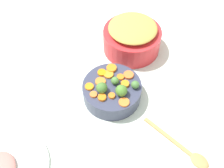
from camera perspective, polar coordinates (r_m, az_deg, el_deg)
tabletop at (r=1.00m, az=-1.99°, el=-3.22°), size 2.40×2.40×0.02m
serving_bowl_carrots at (r=0.97m, az=0.00°, el=-1.61°), size 0.22×0.22×0.07m
metal_pot at (r=1.13m, az=4.43°, el=9.75°), size 0.25×0.25×0.10m
stuffing_mound at (r=1.08m, az=4.66°, el=12.40°), size 0.20×0.20×0.04m
carrot_slice_0 at (r=0.91m, az=-0.07°, el=-2.64°), size 0.03×0.03×0.01m
carrot_slice_1 at (r=0.96m, az=-0.53°, el=2.09°), size 0.05×0.05×0.01m
carrot_slice_2 at (r=0.89m, az=2.70°, el=-4.08°), size 0.05×0.05×0.01m
carrot_slice_3 at (r=0.94m, az=2.92°, el=0.02°), size 0.03×0.03×0.01m
carrot_slice_4 at (r=0.90m, az=-2.25°, el=-3.01°), size 0.04×0.04×0.01m
carrot_slice_5 at (r=0.93m, az=-5.09°, el=-0.59°), size 0.04×0.04×0.01m
carrot_slice_6 at (r=0.98m, az=-0.22°, el=3.56°), size 0.05×0.05×0.01m
carrot_slice_7 at (r=0.91m, az=-4.16°, el=-2.34°), size 0.03×0.03×0.01m
carrot_slice_8 at (r=0.95m, az=-2.60°, el=0.56°), size 0.04×0.04×0.01m
carrot_slice_9 at (r=0.97m, az=3.71°, el=2.03°), size 0.05×0.05×0.01m
carrot_slice_10 at (r=0.96m, az=1.90°, el=1.57°), size 0.03×0.03×0.01m
carrot_slice_11 at (r=0.97m, az=-2.29°, el=2.56°), size 0.04×0.04×0.01m
brussels_sprout_0 at (r=0.91m, az=-2.31°, el=-0.84°), size 0.04×0.04×0.04m
brussels_sprout_1 at (r=0.93m, az=5.20°, el=-0.15°), size 0.03×0.03×0.03m
brussels_sprout_2 at (r=0.90m, az=2.11°, el=-1.48°), size 0.04×0.04×0.04m
brussels_sprout_3 at (r=0.93m, az=0.69°, el=0.74°), size 0.03×0.03×0.03m
wooden_spoon at (r=0.92m, az=16.43°, el=-14.27°), size 0.25×0.12×0.01m
ham_plate at (r=0.93m, az=-22.37°, el=-16.83°), size 0.27×0.27×0.01m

